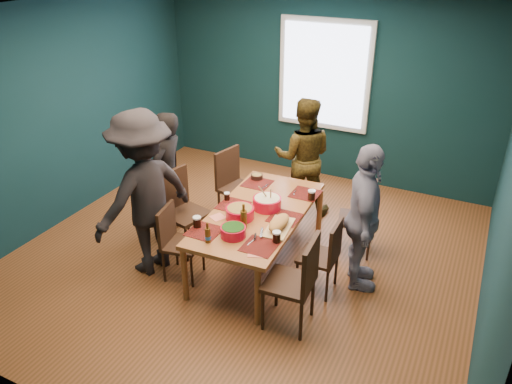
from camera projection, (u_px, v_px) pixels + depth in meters
room at (256, 137)px, 5.38m from camera, size 5.01×5.01×2.71m
dining_table at (258, 217)px, 5.32m from camera, size 1.01×1.88×0.70m
chair_left_far at (234, 180)px, 6.30m from camera, size 0.52×0.52×0.95m
chair_left_mid at (180, 204)px, 5.72m from camera, size 0.53×0.53×0.96m
chair_left_near at (175, 237)px, 5.25m from camera, size 0.43×0.43×0.82m
chair_right_far at (364, 214)px, 5.64m from camera, size 0.47×0.47×0.87m
chair_right_mid at (326, 252)px, 5.00m from camera, size 0.38×0.38×0.83m
chair_right_near at (299, 277)px, 4.51m from camera, size 0.46×0.46×0.96m
person_far_left at (167, 175)px, 5.91m from camera, size 0.41×0.59×1.55m
person_back at (303, 157)px, 6.38m from camera, size 0.91×0.81×1.56m
person_right at (364, 219)px, 4.97m from camera, size 0.66×1.00×1.58m
person_near_left at (144, 194)px, 5.19m from camera, size 0.98×1.32×1.82m
bowl_salad at (240, 212)px, 5.14m from camera, size 0.30×0.30×0.12m
bowl_dumpling at (267, 202)px, 5.33m from camera, size 0.31×0.31×0.29m
bowl_herbs at (233, 231)px, 4.83m from camera, size 0.25×0.25×0.11m
cutting_board at (279, 224)px, 4.96m from camera, size 0.29×0.56×0.12m
small_bowl at (257, 176)px, 5.99m from camera, size 0.14×0.14×0.06m
beer_bottle_a at (208, 235)px, 4.73m from camera, size 0.06×0.06×0.21m
beer_bottle_b at (244, 219)px, 4.96m from camera, size 0.07×0.07×0.26m
cola_glass_a at (197, 221)px, 4.98m from camera, size 0.08×0.08×0.12m
cola_glass_b at (277, 236)px, 4.74m from camera, size 0.08×0.08×0.12m
cola_glass_c at (312, 195)px, 5.50m from camera, size 0.08×0.08×0.12m
cola_glass_d at (227, 196)px, 5.50m from camera, size 0.06×0.06×0.09m
napkin_a at (289, 216)px, 5.20m from camera, size 0.21×0.21×0.00m
napkin_b at (218, 217)px, 5.18m from camera, size 0.18×0.18×0.00m
napkin_c at (256, 253)px, 4.60m from camera, size 0.20×0.20×0.00m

